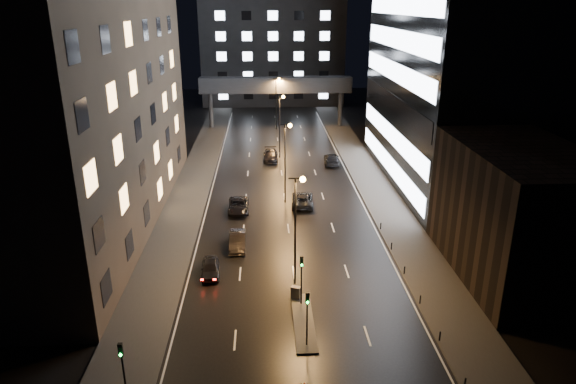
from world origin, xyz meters
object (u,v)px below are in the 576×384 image
(car_away_b, at_px, (238,241))
(car_away_c, at_px, (239,206))
(car_away_d, at_px, (271,155))
(car_toward_b, at_px, (332,159))
(utility_cabinet, at_px, (296,292))
(car_away_a, at_px, (210,268))
(car_toward_a, at_px, (302,199))

(car_away_b, xyz_separation_m, car_away_c, (-0.31, 9.82, -0.05))
(car_away_b, bearing_deg, car_away_d, 81.40)
(car_toward_b, bearing_deg, car_away_d, -9.81)
(car_away_b, relative_size, car_away_d, 0.85)
(car_away_d, relative_size, car_toward_b, 0.99)
(utility_cabinet, bearing_deg, car_away_b, 139.79)
(car_away_b, bearing_deg, car_away_a, -113.33)
(car_away_d, bearing_deg, car_away_a, -99.13)
(car_toward_a, bearing_deg, car_away_c, 15.80)
(car_away_c, distance_m, utility_cabinet, 20.74)
(car_away_a, distance_m, car_away_b, 6.03)
(car_away_a, xyz_separation_m, car_toward_a, (9.82, 17.02, 0.06))
(car_away_b, bearing_deg, utility_cabinet, -63.50)
(car_away_d, distance_m, car_toward_a, 19.94)
(car_away_c, relative_size, car_toward_b, 0.94)
(car_away_a, distance_m, utility_cabinet, 8.86)
(car_away_a, relative_size, utility_cabinet, 3.91)
(car_away_b, relative_size, car_toward_b, 0.85)
(car_away_b, xyz_separation_m, car_toward_a, (7.56, 11.43, -0.02))
(utility_cabinet, bearing_deg, car_away_a, 171.13)
(car_away_b, xyz_separation_m, car_toward_b, (13.43, 28.55, 0.03))
(car_toward_b, bearing_deg, car_away_c, 58.64)
(car_away_a, height_order, utility_cabinet, car_away_a)
(car_away_a, bearing_deg, car_away_c, 78.09)
(car_away_c, bearing_deg, car_away_a, -98.27)
(car_toward_a, height_order, utility_cabinet, car_toward_a)
(car_away_c, relative_size, utility_cabinet, 4.98)
(car_away_c, xyz_separation_m, car_away_d, (4.26, 21.22, 0.08))
(car_away_b, height_order, car_away_d, car_away_d)
(car_away_c, bearing_deg, car_toward_b, 52.69)
(car_toward_a, relative_size, utility_cabinet, 5.22)
(car_away_a, relative_size, car_away_b, 0.87)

